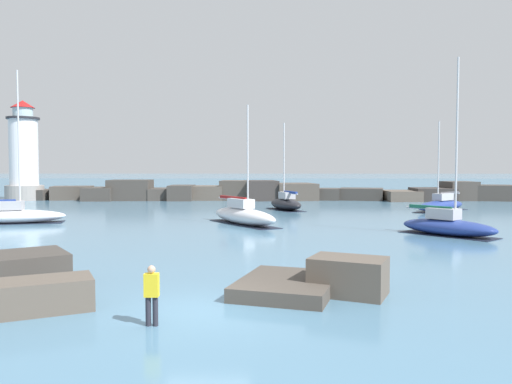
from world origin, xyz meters
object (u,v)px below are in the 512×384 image
object	(u,v)px
sailboat_moored_3	(441,205)
sailboat_moored_2	(243,215)
lighthouse	(24,158)
person_on_rocks	(152,293)
sailboat_moored_1	(447,225)
sailboat_moored_0	(12,215)
sailboat_moored_4	(286,203)

from	to	relation	value
sailboat_moored_3	sailboat_moored_2	bearing A→B (deg)	-148.18
sailboat_moored_2	lighthouse	bearing A→B (deg)	137.92
sailboat_moored_3	person_on_rocks	world-z (taller)	sailboat_moored_3
sailboat_moored_1	person_on_rocks	bearing A→B (deg)	-128.31
lighthouse	person_on_rocks	size ratio (longest dim) A/B	7.87
lighthouse	sailboat_moored_1	xyz separation A→B (m)	(40.43, -30.85, -4.58)
lighthouse	sailboat_moored_0	xyz separation A→B (m)	(11.48, -25.24, -4.58)
sailboat_moored_1	sailboat_moored_4	bearing A→B (deg)	117.27
sailboat_moored_1	sailboat_moored_3	world-z (taller)	sailboat_moored_1
lighthouse	sailboat_moored_0	size ratio (longest dim) A/B	1.11
sailboat_moored_0	person_on_rocks	bearing A→B (deg)	-55.88
sailboat_moored_1	sailboat_moored_2	distance (m)	13.49
sailboat_moored_0	sailboat_moored_3	xyz separation A→B (m)	(34.25, 10.81, -0.01)
lighthouse	sailboat_moored_1	size ratio (longest dim) A/B	1.18
sailboat_moored_4	person_on_rocks	size ratio (longest dim) A/B	5.31
sailboat_moored_3	sailboat_moored_4	size ratio (longest dim) A/B	1.00
sailboat_moored_0	sailboat_moored_2	size ratio (longest dim) A/B	1.31
sailboat_moored_1	sailboat_moored_0	bearing A→B (deg)	169.04
sailboat_moored_1	sailboat_moored_4	distance (m)	19.42
sailboat_moored_1	sailboat_moored_3	xyz separation A→B (m)	(5.30, 16.41, -0.01)
sailboat_moored_2	sailboat_moored_4	size ratio (longest dim) A/B	1.01
sailboat_moored_2	sailboat_moored_4	world-z (taller)	sailboat_moored_2
sailboat_moored_4	person_on_rocks	world-z (taller)	sailboat_moored_4
sailboat_moored_0	sailboat_moored_1	distance (m)	29.49
lighthouse	sailboat_moored_4	xyz separation A→B (m)	(31.53, -13.58, -4.54)
sailboat_moored_2	person_on_rocks	size ratio (longest dim) A/B	5.38
lighthouse	sailboat_moored_2	xyz separation A→B (m)	(28.10, -25.37, -4.51)
sailboat_moored_0	sailboat_moored_1	world-z (taller)	sailboat_moored_0
sailboat_moored_1	sailboat_moored_3	size ratio (longest dim) A/B	1.26
sailboat_moored_3	sailboat_moored_4	distance (m)	14.22
sailboat_moored_2	person_on_rocks	xyz separation A→B (m)	(-1.21, -22.61, 0.18)
sailboat_moored_2	sailboat_moored_4	xyz separation A→B (m)	(3.43, 11.79, -0.03)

